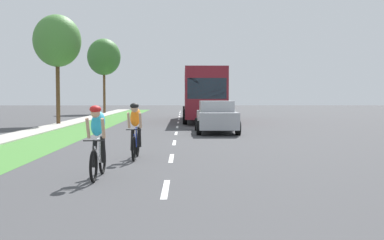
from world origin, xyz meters
The scene contains 10 objects.
ground_plane centered at (0.00, 20.00, 0.00)m, with size 120.00×120.00×0.00m, color #424244.
grass_verge centered at (-4.99, 20.00, 0.00)m, with size 2.46×70.00×0.01m, color #478438.
sidewalk_concrete centered at (-6.95, 20.00, 0.00)m, with size 1.46×70.00×0.10m, color #B2ADA3.
lane_markings_center centered at (0.00, 24.00, 0.00)m, with size 0.12×53.49×0.01m.
cyclist_lead centered at (-1.50, 7.94, 0.81)m, with size 0.42×1.72×1.58m.
cyclist_trailing centered at (-1.00, 10.96, 0.81)m, with size 0.42×1.72×1.58m.
sedan_silver centered at (1.92, 20.08, 0.77)m, with size 1.98×4.30×1.52m.
bus_maroon centered at (1.69, 30.18, 1.98)m, with size 2.78×11.60×3.48m.
street_tree_near centered at (-7.35, 26.54, 5.08)m, with size 2.88×2.88×6.69m.
street_tree_far centered at (-7.45, 43.74, 5.53)m, with size 3.24×3.24×7.33m.
Camera 1 is at (0.34, -1.98, 1.79)m, focal length 43.25 mm.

